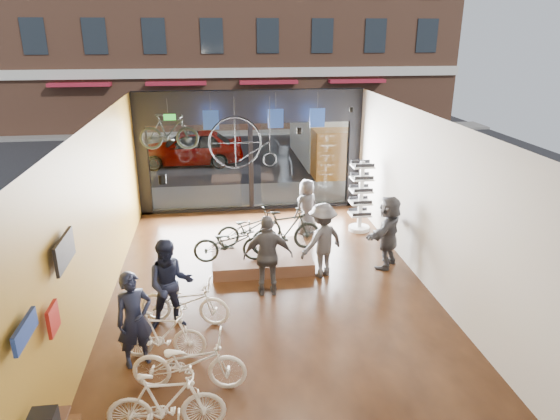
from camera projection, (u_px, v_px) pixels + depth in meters
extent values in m
cube|color=black|center=(274.00, 303.00, 10.68)|extent=(7.00, 12.00, 0.04)
cube|color=black|center=(273.00, 124.00, 9.38)|extent=(7.00, 12.00, 0.04)
cube|color=#B38124|center=(92.00, 228.00, 9.59)|extent=(0.04, 12.00, 3.80)
cube|color=beige|center=(440.00, 211.00, 10.47)|extent=(0.04, 12.00, 3.80)
cube|color=#198C26|center=(170.00, 117.00, 14.82)|extent=(0.35, 0.06, 0.18)
cube|color=black|center=(237.00, 148.00, 24.66)|extent=(30.00, 18.00, 0.02)
cube|color=slate|center=(249.00, 196.00, 17.36)|extent=(30.00, 2.40, 0.12)
cube|color=slate|center=(234.00, 131.00, 28.37)|extent=(30.00, 2.00, 0.12)
cube|color=brown|center=(228.00, 2.00, 28.34)|extent=(26.00, 5.00, 14.00)
imported|color=gray|center=(190.00, 147.00, 21.33)|extent=(4.50, 1.81, 1.53)
imported|color=white|center=(166.00, 403.00, 7.05)|extent=(1.70, 0.52, 1.01)
imported|color=white|center=(189.00, 362.00, 7.96)|extent=(1.91, 0.89, 0.97)
imported|color=white|center=(162.00, 335.00, 8.71)|extent=(1.60, 0.69, 0.93)
imported|color=white|center=(185.00, 301.00, 9.78)|extent=(1.90, 1.08, 0.94)
cube|color=brown|center=(261.00, 257.00, 12.42)|extent=(2.40, 1.80, 0.30)
imported|color=black|center=(230.00, 243.00, 11.74)|extent=(1.75, 0.63, 0.91)
imported|color=black|center=(286.00, 231.00, 12.20)|extent=(1.89, 0.92, 1.10)
imported|color=black|center=(249.00, 228.00, 12.67)|extent=(1.79, 0.95, 0.89)
imported|color=#161C33|center=(134.00, 320.00, 8.43)|extent=(0.76, 0.66, 1.74)
imported|color=#161C33|center=(170.00, 285.00, 9.50)|extent=(0.97, 0.80, 1.83)
imported|color=#3F3F44|center=(268.00, 256.00, 10.71)|extent=(1.09, 0.50, 1.83)
imported|color=#3F3F44|center=(322.00, 240.00, 11.55)|extent=(1.33, 1.14, 1.79)
imported|color=#3F3F44|center=(307.00, 207.00, 14.04)|extent=(0.93, 0.85, 1.59)
imported|color=#3F3F44|center=(388.00, 232.00, 12.02)|extent=(1.47, 1.64, 1.81)
imported|color=black|center=(169.00, 132.00, 13.31)|extent=(1.62, 0.59, 0.95)
cube|color=#1E3F99|center=(211.00, 120.00, 14.34)|extent=(0.45, 0.03, 0.55)
cube|color=#1E3F99|center=(276.00, 119.00, 14.57)|extent=(0.45, 0.03, 0.55)
cube|color=#1E3F99|center=(317.00, 118.00, 14.73)|extent=(0.45, 0.03, 0.55)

